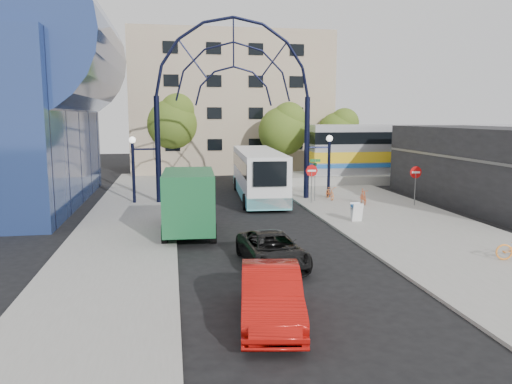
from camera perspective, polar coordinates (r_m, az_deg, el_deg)
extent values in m
plane|color=black|center=(20.31, 2.52, -7.69)|extent=(120.00, 120.00, 0.00)
cube|color=gray|center=(26.65, 17.75, -4.01)|extent=(8.00, 56.00, 0.12)
cube|color=gray|center=(25.79, -14.70, -4.29)|extent=(5.00, 50.00, 0.12)
cylinder|color=black|center=(33.13, -11.15, 4.67)|extent=(0.36, 0.36, 7.00)
cylinder|color=black|center=(34.35, 5.83, 4.92)|extent=(0.36, 0.36, 7.00)
cylinder|color=black|center=(33.35, -13.82, 2.02)|extent=(0.20, 0.20, 4.00)
cylinder|color=black|center=(34.94, 8.32, 2.47)|extent=(0.20, 0.20, 4.00)
sphere|color=white|center=(33.17, -13.96, 5.79)|extent=(0.44, 0.44, 0.44)
sphere|color=white|center=(34.78, 8.40, 6.08)|extent=(0.44, 0.44, 0.44)
cylinder|color=slate|center=(32.61, 6.36, 0.69)|extent=(0.06, 0.06, 2.20)
cylinder|color=red|center=(32.49, 6.39, 2.44)|extent=(0.80, 0.04, 0.80)
cube|color=white|center=(32.46, 6.40, 2.43)|extent=(0.55, 0.02, 0.12)
cylinder|color=slate|center=(33.05, 17.72, 0.44)|extent=(0.06, 0.06, 2.20)
cylinder|color=red|center=(32.93, 17.80, 2.16)|extent=(0.76, 0.04, 0.76)
cube|color=white|center=(32.91, 17.82, 2.15)|extent=(0.55, 0.02, 0.12)
cylinder|color=slate|center=(33.26, 6.75, 1.36)|extent=(0.05, 0.05, 2.80)
cube|color=#146626|center=(33.12, 6.79, 3.59)|extent=(0.70, 0.03, 0.18)
cube|color=#146626|center=(33.14, 6.78, 3.16)|extent=(0.03, 0.70, 0.18)
cube|color=white|center=(27.16, 11.55, -2.33)|extent=(0.55, 0.26, 0.99)
cube|color=white|center=(27.48, 11.29, -2.19)|extent=(0.55, 0.26, 0.99)
cube|color=#1E59A5|center=(27.27, 11.44, -1.57)|extent=(0.55, 0.42, 0.14)
cylinder|color=navy|center=(35.21, -23.30, 14.97)|extent=(9.00, 16.00, 9.00)
cube|color=black|center=(35.48, 25.02, 2.65)|extent=(6.00, 16.00, 5.00)
cube|color=tan|center=(54.41, -3.20, 10.01)|extent=(20.00, 12.00, 14.00)
cube|color=gray|center=(47.91, 20.70, 1.74)|extent=(32.00, 5.00, 0.80)
cube|color=#B7B7BC|center=(47.69, 20.86, 4.72)|extent=(25.00, 3.00, 4.20)
cube|color=gold|center=(47.73, 20.83, 4.00)|extent=(25.10, 3.05, 0.90)
cube|color=black|center=(47.64, 20.93, 5.92)|extent=(25.05, 3.05, 1.00)
cube|color=#1E59A5|center=(47.79, 20.78, 3.16)|extent=(25.10, 3.05, 0.35)
cylinder|color=#382314|center=(46.38, 3.04, 3.14)|extent=(0.36, 0.36, 2.52)
sphere|color=#38651A|center=(46.19, 3.07, 6.95)|extent=(4.48, 4.48, 4.48)
sphere|color=#38651A|center=(45.99, 3.78, 8.33)|extent=(3.08, 3.08, 3.08)
cylinder|color=#382314|center=(49.23, -9.45, 3.57)|extent=(0.36, 0.36, 2.88)
sphere|color=#38651A|center=(49.05, -9.56, 7.67)|extent=(5.12, 5.12, 5.12)
sphere|color=#38651A|center=(48.75, -9.00, 9.18)|extent=(3.52, 3.52, 3.52)
cylinder|color=#382314|center=(49.94, 9.28, 3.33)|extent=(0.36, 0.36, 2.34)
sphere|color=#38651A|center=(49.76, 9.36, 6.61)|extent=(4.16, 4.16, 4.16)
sphere|color=#38651A|center=(49.62, 10.05, 7.79)|extent=(2.86, 2.86, 2.86)
cube|color=white|center=(35.02, 0.24, 2.29)|extent=(3.35, 12.14, 3.03)
cube|color=#62D2DB|center=(35.18, 0.24, 0.26)|extent=(3.38, 12.14, 0.73)
cube|color=black|center=(34.96, 0.24, 3.31)|extent=(3.39, 11.90, 0.94)
cube|color=black|center=(28.97, 1.61, 2.09)|extent=(1.98, 0.26, 1.46)
cube|color=black|center=(40.92, -0.71, 2.99)|extent=(2.51, 0.33, 1.67)
cylinder|color=black|center=(38.74, -2.30, 0.92)|extent=(0.35, 1.02, 1.00)
cylinder|color=black|center=(39.01, 1.52, 0.98)|extent=(0.35, 1.02, 1.00)
cylinder|color=black|center=(30.70, -1.23, -1.12)|extent=(0.35, 1.02, 1.00)
cylinder|color=black|center=(31.03, 3.56, -1.02)|extent=(0.35, 1.02, 1.00)
cube|color=black|center=(26.57, -7.60, -1.51)|extent=(2.31, 2.40, 2.11)
cube|color=black|center=(27.63, -7.61, -0.21)|extent=(1.92, 0.18, 0.96)
cube|color=#17592F|center=(23.60, -7.69, -0.91)|extent=(2.49, 4.51, 2.69)
cylinder|color=black|center=(26.43, -9.98, -2.94)|extent=(0.29, 0.93, 0.92)
cylinder|color=black|center=(26.41, -5.18, -2.85)|extent=(0.29, 0.93, 0.92)
cylinder|color=black|center=(22.78, -10.43, -4.82)|extent=(0.29, 0.93, 0.92)
cylinder|color=black|center=(22.75, -4.85, -4.72)|extent=(0.29, 0.93, 0.92)
imported|color=black|center=(19.32, 1.87, -6.60)|extent=(2.43, 4.70, 1.27)
imported|color=#A90E0A|center=(14.22, 1.73, -11.69)|extent=(2.31, 4.88, 1.55)
imported|color=orange|center=(34.26, 8.46, -0.08)|extent=(0.65, 1.71, 0.89)
imported|color=#CC5328|center=(32.76, 12.16, -0.51)|extent=(0.71, 1.66, 0.96)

